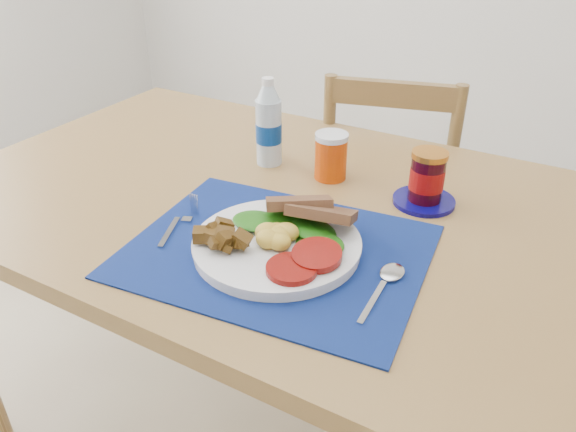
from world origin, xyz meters
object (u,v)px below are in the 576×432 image
at_px(juice_glass, 331,157).
at_px(jam_on_saucer, 426,181).
at_px(breakfast_plate, 273,240).
at_px(chair_far, 388,178).
at_px(water_bottle, 269,127).

distance_m(juice_glass, jam_on_saucer, 0.22).
relative_size(breakfast_plate, jam_on_saucer, 2.32).
xyz_separation_m(chair_far, juice_glass, (0.02, -0.45, 0.25)).
xyz_separation_m(chair_far, water_bottle, (-0.14, -0.45, 0.29)).
distance_m(chair_far, breakfast_plate, 0.81).
relative_size(chair_far, jam_on_saucer, 8.40).
height_order(chair_far, juice_glass, chair_far).
distance_m(breakfast_plate, water_bottle, 0.38).
relative_size(water_bottle, jam_on_saucer, 1.61).
bearing_deg(juice_glass, jam_on_saucer, -2.81).
bearing_deg(breakfast_plate, chair_far, 69.35).
bearing_deg(breakfast_plate, jam_on_saucer, 35.18).
relative_size(water_bottle, juice_glass, 2.07).
height_order(water_bottle, juice_glass, water_bottle).
xyz_separation_m(breakfast_plate, water_bottle, (-0.20, 0.32, 0.07)).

